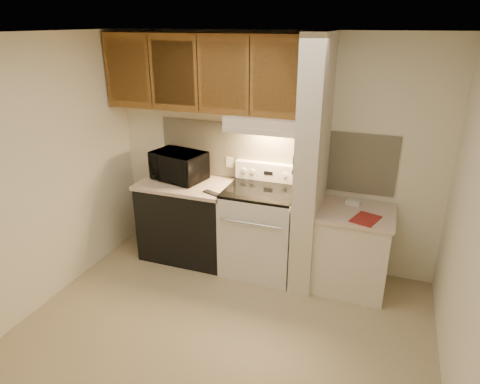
% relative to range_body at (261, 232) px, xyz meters
% --- Properties ---
extents(floor, '(3.60, 3.60, 0.00)m').
position_rel_range_body_xyz_m(floor, '(0.00, -1.16, -0.46)').
color(floor, tan).
rests_on(floor, ground).
extents(ceiling, '(3.60, 3.60, 0.00)m').
position_rel_range_body_xyz_m(ceiling, '(0.00, -1.16, 2.04)').
color(ceiling, white).
rests_on(ceiling, wall_back).
extents(wall_back, '(3.60, 2.50, 0.02)m').
position_rel_range_body_xyz_m(wall_back, '(0.00, 0.34, 0.79)').
color(wall_back, white).
rests_on(wall_back, floor).
extents(wall_left, '(0.02, 3.00, 2.50)m').
position_rel_range_body_xyz_m(wall_left, '(-1.80, -1.16, 0.79)').
color(wall_left, white).
rests_on(wall_left, floor).
extents(wall_right, '(0.02, 3.00, 2.50)m').
position_rel_range_body_xyz_m(wall_right, '(1.80, -1.16, 0.79)').
color(wall_right, white).
rests_on(wall_right, floor).
extents(backsplash, '(2.60, 0.02, 0.63)m').
position_rel_range_body_xyz_m(backsplash, '(0.00, 0.33, 0.78)').
color(backsplash, beige).
rests_on(backsplash, wall_back).
extents(range_body, '(0.76, 0.65, 0.92)m').
position_rel_range_body_xyz_m(range_body, '(0.00, 0.00, 0.00)').
color(range_body, silver).
rests_on(range_body, floor).
extents(oven_window, '(0.50, 0.01, 0.30)m').
position_rel_range_body_xyz_m(oven_window, '(0.00, -0.32, 0.04)').
color(oven_window, black).
rests_on(oven_window, range_body).
extents(oven_handle, '(0.65, 0.02, 0.02)m').
position_rel_range_body_xyz_m(oven_handle, '(0.00, -0.35, 0.26)').
color(oven_handle, silver).
rests_on(oven_handle, range_body).
extents(cooktop, '(0.74, 0.64, 0.03)m').
position_rel_range_body_xyz_m(cooktop, '(0.00, 0.00, 0.48)').
color(cooktop, black).
rests_on(cooktop, range_body).
extents(range_backguard, '(0.76, 0.08, 0.20)m').
position_rel_range_body_xyz_m(range_backguard, '(0.00, 0.28, 0.59)').
color(range_backguard, silver).
rests_on(range_backguard, range_body).
extents(range_display, '(0.10, 0.01, 0.04)m').
position_rel_range_body_xyz_m(range_display, '(0.00, 0.24, 0.59)').
color(range_display, black).
rests_on(range_display, range_backguard).
extents(range_knob_left_outer, '(0.05, 0.02, 0.05)m').
position_rel_range_body_xyz_m(range_knob_left_outer, '(-0.28, 0.24, 0.59)').
color(range_knob_left_outer, silver).
rests_on(range_knob_left_outer, range_backguard).
extents(range_knob_left_inner, '(0.05, 0.02, 0.05)m').
position_rel_range_body_xyz_m(range_knob_left_inner, '(-0.18, 0.24, 0.59)').
color(range_knob_left_inner, silver).
rests_on(range_knob_left_inner, range_backguard).
extents(range_knob_right_inner, '(0.05, 0.02, 0.05)m').
position_rel_range_body_xyz_m(range_knob_right_inner, '(0.18, 0.24, 0.59)').
color(range_knob_right_inner, silver).
rests_on(range_knob_right_inner, range_backguard).
extents(range_knob_right_outer, '(0.05, 0.02, 0.05)m').
position_rel_range_body_xyz_m(range_knob_right_outer, '(0.28, 0.24, 0.59)').
color(range_knob_right_outer, silver).
rests_on(range_knob_right_outer, range_backguard).
extents(dishwasher_front, '(1.00, 0.63, 0.87)m').
position_rel_range_body_xyz_m(dishwasher_front, '(-0.88, 0.01, -0.03)').
color(dishwasher_front, black).
rests_on(dishwasher_front, floor).
extents(left_countertop, '(1.04, 0.67, 0.04)m').
position_rel_range_body_xyz_m(left_countertop, '(-0.88, 0.01, 0.43)').
color(left_countertop, beige).
rests_on(left_countertop, dishwasher_front).
extents(spoon_rest, '(0.22, 0.14, 0.01)m').
position_rel_range_body_xyz_m(spoon_rest, '(-0.48, -0.19, 0.46)').
color(spoon_rest, black).
rests_on(spoon_rest, left_countertop).
extents(teal_jar, '(0.12, 0.12, 0.10)m').
position_rel_range_body_xyz_m(teal_jar, '(-0.83, 0.06, 0.50)').
color(teal_jar, '#22625D').
rests_on(teal_jar, left_countertop).
extents(outlet, '(0.08, 0.01, 0.12)m').
position_rel_range_body_xyz_m(outlet, '(-0.48, 0.32, 0.64)').
color(outlet, silver).
rests_on(outlet, backsplash).
extents(microwave, '(0.65, 0.50, 0.32)m').
position_rel_range_body_xyz_m(microwave, '(-1.00, 0.09, 0.61)').
color(microwave, black).
rests_on(microwave, left_countertop).
extents(partition_pillar, '(0.22, 0.70, 2.50)m').
position_rel_range_body_xyz_m(partition_pillar, '(0.51, -0.01, 0.79)').
color(partition_pillar, beige).
rests_on(partition_pillar, floor).
extents(pillar_trim, '(0.01, 0.70, 0.04)m').
position_rel_range_body_xyz_m(pillar_trim, '(0.39, -0.01, 0.84)').
color(pillar_trim, brown).
rests_on(pillar_trim, partition_pillar).
extents(knife_strip, '(0.02, 0.42, 0.04)m').
position_rel_range_body_xyz_m(knife_strip, '(0.39, -0.06, 0.86)').
color(knife_strip, black).
rests_on(knife_strip, partition_pillar).
extents(knife_blade_a, '(0.01, 0.03, 0.16)m').
position_rel_range_body_xyz_m(knife_blade_a, '(0.38, -0.22, 0.76)').
color(knife_blade_a, silver).
rests_on(knife_blade_a, knife_strip).
extents(knife_handle_a, '(0.02, 0.02, 0.10)m').
position_rel_range_body_xyz_m(knife_handle_a, '(0.38, -0.22, 0.91)').
color(knife_handle_a, black).
rests_on(knife_handle_a, knife_strip).
extents(knife_blade_b, '(0.01, 0.04, 0.18)m').
position_rel_range_body_xyz_m(knife_blade_b, '(0.38, -0.15, 0.75)').
color(knife_blade_b, silver).
rests_on(knife_blade_b, knife_strip).
extents(knife_handle_b, '(0.02, 0.02, 0.10)m').
position_rel_range_body_xyz_m(knife_handle_b, '(0.38, -0.14, 0.91)').
color(knife_handle_b, black).
rests_on(knife_handle_b, knife_strip).
extents(knife_blade_c, '(0.01, 0.04, 0.20)m').
position_rel_range_body_xyz_m(knife_blade_c, '(0.38, -0.04, 0.74)').
color(knife_blade_c, silver).
rests_on(knife_blade_c, knife_strip).
extents(knife_handle_c, '(0.02, 0.02, 0.10)m').
position_rel_range_body_xyz_m(knife_handle_c, '(0.38, -0.05, 0.91)').
color(knife_handle_c, black).
rests_on(knife_handle_c, knife_strip).
extents(knife_blade_d, '(0.01, 0.04, 0.16)m').
position_rel_range_body_xyz_m(knife_blade_d, '(0.38, 0.03, 0.76)').
color(knife_blade_d, silver).
rests_on(knife_blade_d, knife_strip).
extents(knife_handle_d, '(0.02, 0.02, 0.10)m').
position_rel_range_body_xyz_m(knife_handle_d, '(0.38, 0.04, 0.91)').
color(knife_handle_d, black).
rests_on(knife_handle_d, knife_strip).
extents(knife_blade_e, '(0.01, 0.04, 0.18)m').
position_rel_range_body_xyz_m(knife_blade_e, '(0.38, 0.11, 0.75)').
color(knife_blade_e, silver).
rests_on(knife_blade_e, knife_strip).
extents(knife_handle_e, '(0.02, 0.02, 0.10)m').
position_rel_range_body_xyz_m(knife_handle_e, '(0.38, 0.09, 0.91)').
color(knife_handle_e, black).
rests_on(knife_handle_e, knife_strip).
extents(oven_mitt, '(0.03, 0.09, 0.22)m').
position_rel_range_body_xyz_m(oven_mitt, '(0.38, 0.17, 0.67)').
color(oven_mitt, gray).
rests_on(oven_mitt, partition_pillar).
extents(right_cab_base, '(0.70, 0.60, 0.81)m').
position_rel_range_body_xyz_m(right_cab_base, '(0.97, -0.01, -0.06)').
color(right_cab_base, silver).
rests_on(right_cab_base, floor).
extents(right_countertop, '(0.74, 0.64, 0.04)m').
position_rel_range_body_xyz_m(right_countertop, '(0.97, -0.01, 0.37)').
color(right_countertop, beige).
rests_on(right_countertop, right_cab_base).
extents(red_folder, '(0.29, 0.34, 0.01)m').
position_rel_range_body_xyz_m(red_folder, '(1.07, -0.16, 0.39)').
color(red_folder, maroon).
rests_on(red_folder, right_countertop).
extents(white_box, '(0.16, 0.12, 0.04)m').
position_rel_range_body_xyz_m(white_box, '(0.92, 0.17, 0.41)').
color(white_box, white).
rests_on(white_box, right_countertop).
extents(range_hood, '(0.78, 0.44, 0.15)m').
position_rel_range_body_xyz_m(range_hood, '(0.00, 0.12, 1.17)').
color(range_hood, silver).
rests_on(range_hood, upper_cabinets).
extents(hood_lip, '(0.78, 0.04, 0.06)m').
position_rel_range_body_xyz_m(hood_lip, '(0.00, -0.08, 1.12)').
color(hood_lip, silver).
rests_on(hood_lip, range_hood).
extents(upper_cabinets, '(2.18, 0.33, 0.77)m').
position_rel_range_body_xyz_m(upper_cabinets, '(-0.69, 0.17, 1.62)').
color(upper_cabinets, brown).
rests_on(upper_cabinets, wall_back).
extents(cab_door_a, '(0.46, 0.01, 0.63)m').
position_rel_range_body_xyz_m(cab_door_a, '(-1.51, 0.01, 1.62)').
color(cab_door_a, brown).
rests_on(cab_door_a, upper_cabinets).
extents(cab_gap_a, '(0.01, 0.01, 0.73)m').
position_rel_range_body_xyz_m(cab_gap_a, '(-1.23, 0.01, 1.62)').
color(cab_gap_a, black).
rests_on(cab_gap_a, upper_cabinets).
extents(cab_door_b, '(0.46, 0.01, 0.63)m').
position_rel_range_body_xyz_m(cab_door_b, '(-0.96, 0.01, 1.62)').
color(cab_door_b, brown).
rests_on(cab_door_b, upper_cabinets).
extents(cab_gap_b, '(0.01, 0.01, 0.73)m').
position_rel_range_body_xyz_m(cab_gap_b, '(-0.69, 0.01, 1.62)').
color(cab_gap_b, black).
rests_on(cab_gap_b, upper_cabinets).
extents(cab_door_c, '(0.46, 0.01, 0.63)m').
position_rel_range_body_xyz_m(cab_door_c, '(-0.42, 0.01, 1.62)').
color(cab_door_c, brown).
rests_on(cab_door_c, upper_cabinets).
extents(cab_gap_c, '(0.01, 0.01, 0.73)m').
position_rel_range_body_xyz_m(cab_gap_c, '(-0.14, 0.01, 1.62)').
color(cab_gap_c, black).
rests_on(cab_gap_c, upper_cabinets).
extents(cab_door_d, '(0.46, 0.01, 0.63)m').
position_rel_range_body_xyz_m(cab_door_d, '(0.13, 0.01, 1.62)').
color(cab_door_d, brown).
rests_on(cab_door_d, upper_cabinets).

